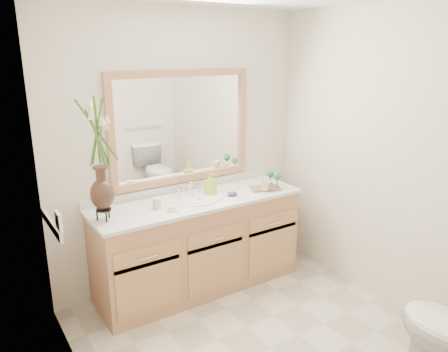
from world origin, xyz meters
TOP-DOWN VIEW (x-y plane):
  - floor at (0.00, 0.00)m, footprint 2.60×2.60m
  - wall_back at (0.00, 1.30)m, footprint 2.40×0.02m
  - wall_left at (-1.20, 0.00)m, footprint 0.02×2.60m
  - wall_right at (1.20, 0.00)m, footprint 0.02×2.60m
  - vanity at (0.00, 1.01)m, footprint 1.80×0.55m
  - counter at (0.00, 1.01)m, footprint 1.84×0.57m
  - sink at (0.00, 1.00)m, footprint 0.38×0.34m
  - mirror at (0.00, 1.28)m, footprint 1.32×0.04m
  - switch_plate at (-1.19, 0.76)m, footprint 0.02×0.12m
  - door at (-0.30, -1.29)m, footprint 0.80×0.03m
  - flower_vase at (-0.82, 0.99)m, footprint 0.21×0.21m
  - tumbler at (-0.39, 1.00)m, footprint 0.07×0.07m
  - soap_dish at (-0.30, 0.89)m, footprint 0.10×0.10m
  - soap_bottle at (0.16, 1.08)m, footprint 0.10×0.10m
  - purple_dish at (0.29, 0.93)m, footprint 0.10×0.08m
  - tray at (0.65, 0.92)m, footprint 0.32×0.27m
  - mug_left at (0.60, 0.86)m, footprint 0.11×0.11m
  - mug_right at (0.66, 0.95)m, footprint 0.10×0.09m
  - goblet_front at (0.74, 0.86)m, footprint 0.07×0.07m
  - goblet_back at (0.76, 0.98)m, footprint 0.06×0.06m

SIDE VIEW (x-z plane):
  - floor at x=0.00m, z-range 0.00..0.00m
  - vanity at x=0.00m, z-range 0.00..0.80m
  - sink at x=0.00m, z-range 0.66..0.89m
  - counter at x=0.00m, z-range 0.80..0.83m
  - tray at x=0.65m, z-range 0.83..0.84m
  - soap_dish at x=-0.30m, z-range 0.82..0.86m
  - purple_dish at x=0.29m, z-range 0.83..0.86m
  - tumbler at x=-0.39m, z-range 0.83..0.92m
  - mug_right at x=0.66m, z-range 0.84..0.94m
  - mug_left at x=0.60m, z-range 0.84..0.94m
  - soap_bottle at x=0.16m, z-range 0.83..1.00m
  - goblet_back at x=0.76m, z-range 0.87..1.00m
  - goblet_front at x=0.74m, z-range 0.87..1.02m
  - switch_plate at x=-1.19m, z-range 0.92..1.04m
  - door at x=-0.30m, z-range 0.00..2.00m
  - wall_back at x=0.00m, z-range 0.00..2.40m
  - wall_left at x=-1.20m, z-range 0.00..2.40m
  - wall_right at x=1.20m, z-range 0.00..2.40m
  - mirror at x=0.00m, z-range 0.92..1.89m
  - flower_vase at x=-0.82m, z-range 0.98..1.84m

